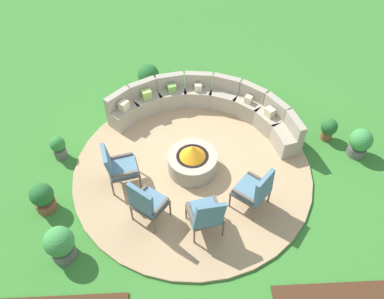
{
  "coord_description": "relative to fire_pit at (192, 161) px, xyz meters",
  "views": [
    {
      "loc": [
        -0.27,
        -5.42,
        6.55
      ],
      "look_at": [
        0.0,
        0.2,
        0.45
      ],
      "focal_mm": 37.63,
      "sensor_mm": 36.0,
      "label": 1
    }
  ],
  "objects": [
    {
      "name": "lounge_chair_back_right",
      "position": [
        1.12,
        -0.99,
        0.27
      ],
      "size": [
        0.82,
        0.83,
        1.01
      ],
      "rotation": [
        0.0,
        0.0,
        7.14
      ],
      "color": "brown",
      "rests_on": "patio_circle"
    },
    {
      "name": "fire_pit",
      "position": [
        0.0,
        0.0,
        0.0
      ],
      "size": [
        1.02,
        1.02,
        0.69
      ],
      "color": "#9E937F",
      "rests_on": "patio_circle"
    },
    {
      "name": "potted_plant_2",
      "position": [
        -2.88,
        -0.8,
        0.02
      ],
      "size": [
        0.45,
        0.45,
        0.66
      ],
      "color": "brown",
      "rests_on": "ground_plane"
    },
    {
      "name": "patio_circle",
      "position": [
        0.0,
        0.0,
        -0.3
      ],
      "size": [
        4.98,
        4.98,
        0.06
      ],
      "primitive_type": "cylinder",
      "color": "tan",
      "rests_on": "ground_plane"
    },
    {
      "name": "potted_plant_3",
      "position": [
        -2.37,
        -1.83,
        0.07
      ],
      "size": [
        0.53,
        0.53,
        0.73
      ],
      "color": "#605B56",
      "rests_on": "ground_plane"
    },
    {
      "name": "lounge_chair_front_left",
      "position": [
        -1.47,
        -0.3,
        0.27
      ],
      "size": [
        0.73,
        0.67,
        1.02
      ],
      "rotation": [
        0.0,
        0.0,
        4.95
      ],
      "color": "brown",
      "rests_on": "patio_circle"
    },
    {
      "name": "ground_plane",
      "position": [
        0.0,
        0.0,
        -0.33
      ],
      "size": [
        24.0,
        24.0,
        0.0
      ],
      "primitive_type": "plane",
      "color": "#387A2D"
    },
    {
      "name": "potted_plant_5",
      "position": [
        3.6,
        0.32,
        0.03
      ],
      "size": [
        0.49,
        0.49,
        0.67
      ],
      "color": "#605B56",
      "rests_on": "ground_plane"
    },
    {
      "name": "potted_plant_0",
      "position": [
        3.07,
        0.82,
        -0.02
      ],
      "size": [
        0.37,
        0.37,
        0.55
      ],
      "color": "brown",
      "rests_on": "ground_plane"
    },
    {
      "name": "lounge_chair_back_left",
      "position": [
        0.17,
        -1.48,
        0.26
      ],
      "size": [
        0.71,
        0.71,
        1.02
      ],
      "rotation": [
        0.0,
        0.0,
        6.52
      ],
      "color": "brown",
      "rests_on": "patio_circle"
    },
    {
      "name": "potted_plant_4",
      "position": [
        -0.97,
        2.84,
        0.04
      ],
      "size": [
        0.54,
        0.54,
        0.67
      ],
      "color": "#605B56",
      "rests_on": "ground_plane"
    },
    {
      "name": "curved_stone_bench",
      "position": [
        0.42,
        1.62,
        0.05
      ],
      "size": [
        4.25,
        2.21,
        0.79
      ],
      "color": "#9E937F",
      "rests_on": "patio_circle"
    },
    {
      "name": "lounge_chair_front_right",
      "position": [
        -0.89,
        -1.21,
        0.31
      ],
      "size": [
        0.77,
        0.79,
        1.15
      ],
      "rotation": [
        0.0,
        0.0,
        5.64
      ],
      "color": "brown",
      "rests_on": "patio_circle"
    },
    {
      "name": "potted_plant_1",
      "position": [
        -2.83,
        0.55,
        -0.02
      ],
      "size": [
        0.33,
        0.33,
        0.56
      ],
      "color": "#605B56",
      "rests_on": "ground_plane"
    }
  ]
}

